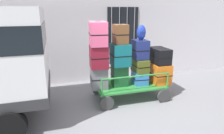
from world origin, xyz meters
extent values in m
plane|color=gray|center=(0.00, 0.00, 0.00)|extent=(40.00, 40.00, 0.00)
cube|color=silver|center=(0.00, 2.47, 2.50)|extent=(12.00, 0.30, 5.00)
cube|color=black|center=(0.62, 2.30, 2.00)|extent=(1.20, 0.04, 1.50)
cylinder|color=gray|center=(0.17, 2.26, 2.00)|extent=(0.03, 0.03, 1.50)
cylinder|color=gray|center=(0.47, 2.26, 2.00)|extent=(0.03, 0.03, 1.50)
cylinder|color=gray|center=(0.77, 2.26, 2.00)|extent=(0.03, 0.03, 1.50)
cylinder|color=gray|center=(1.07, 2.26, 2.00)|extent=(0.03, 0.03, 1.50)
cylinder|color=black|center=(-2.93, -0.85, 0.35)|extent=(0.70, 0.22, 0.70)
cube|color=#2D8438|center=(0.21, 0.45, 0.43)|extent=(2.08, 1.09, 0.05)
cylinder|color=#383838|center=(1.09, -0.11, 0.20)|extent=(0.41, 0.06, 0.41)
cylinder|color=#383838|center=(1.09, 1.02, 0.20)|extent=(0.41, 0.06, 0.41)
cylinder|color=#383838|center=(-0.67, -0.11, 0.20)|extent=(0.41, 0.06, 0.41)
cylinder|color=#383838|center=(-0.67, 1.02, 0.20)|extent=(0.41, 0.06, 0.41)
cylinder|color=#2D8438|center=(1.21, -0.05, 0.67)|extent=(0.04, 0.04, 0.43)
cylinder|color=#2D8438|center=(1.21, 0.96, 0.67)|extent=(0.04, 0.04, 0.43)
cylinder|color=#2D8438|center=(-0.79, -0.05, 0.67)|extent=(0.04, 0.04, 0.43)
cylinder|color=#2D8438|center=(-0.79, 0.96, 0.67)|extent=(0.04, 0.04, 0.43)
cylinder|color=#2D8438|center=(0.21, -0.05, 0.88)|extent=(2.00, 0.04, 0.04)
cylinder|color=#2D8438|center=(0.21, 0.96, 0.88)|extent=(2.00, 0.04, 0.04)
cube|color=slate|center=(-0.75, 0.45, 0.77)|extent=(0.48, 0.48, 0.63)
cube|color=black|center=(-0.75, 0.45, 0.77)|extent=(0.49, 0.49, 0.02)
cube|color=black|center=(-0.75, 0.45, 1.08)|extent=(0.16, 0.04, 0.02)
cube|color=maroon|center=(-0.75, 0.42, 1.40)|extent=(0.51, 0.57, 0.62)
cube|color=black|center=(-0.75, 0.42, 1.40)|extent=(0.52, 0.58, 0.02)
cube|color=black|center=(-0.75, 0.42, 1.70)|extent=(0.16, 0.04, 0.02)
cube|color=#CC4C72|center=(-0.75, 0.46, 2.03)|extent=(0.52, 0.75, 0.64)
cube|color=black|center=(-0.75, 0.46, 2.03)|extent=(0.53, 0.76, 0.02)
cube|color=black|center=(-0.75, 0.46, 2.35)|extent=(0.16, 0.05, 0.02)
cube|color=#194C28|center=(-0.11, 0.48, 0.77)|extent=(0.45, 0.38, 0.63)
cube|color=black|center=(-0.11, 0.48, 0.77)|extent=(0.46, 0.39, 0.02)
cube|color=black|center=(-0.11, 0.48, 1.08)|extent=(0.16, 0.03, 0.02)
cube|color=#0F5960|center=(-0.11, 0.44, 1.41)|extent=(0.50, 0.53, 0.63)
cube|color=black|center=(-0.11, 0.44, 1.41)|extent=(0.51, 0.54, 0.02)
cube|color=black|center=(-0.11, 0.44, 1.72)|extent=(0.16, 0.03, 0.02)
cube|color=brown|center=(-0.11, 0.45, 2.00)|extent=(0.37, 0.42, 0.54)
cube|color=black|center=(-0.11, 0.45, 2.00)|extent=(0.38, 0.43, 0.02)
cube|color=black|center=(-0.11, 0.45, 2.26)|extent=(0.13, 0.03, 0.02)
cube|color=#3372C6|center=(0.53, 0.43, 0.65)|extent=(0.44, 0.53, 0.39)
cube|color=black|center=(0.53, 0.43, 0.65)|extent=(0.45, 0.54, 0.02)
cube|color=black|center=(0.53, 0.43, 0.84)|extent=(0.14, 0.04, 0.02)
cube|color=#4C5119|center=(0.53, 0.44, 1.04)|extent=(0.40, 0.59, 0.37)
cube|color=black|center=(0.53, 0.44, 1.04)|extent=(0.41, 0.60, 0.02)
cube|color=black|center=(0.53, 0.44, 1.22)|extent=(0.13, 0.04, 0.02)
cube|color=navy|center=(0.53, 0.49, 1.52)|extent=(0.41, 0.50, 0.56)
cube|color=black|center=(0.53, 0.49, 1.52)|extent=(0.42, 0.51, 0.02)
cube|color=black|center=(0.53, 0.49, 1.79)|extent=(0.14, 0.03, 0.02)
cube|color=orange|center=(1.17, 0.43, 0.76)|extent=(0.53, 0.83, 0.60)
cube|color=black|center=(1.17, 0.43, 0.76)|extent=(0.54, 0.84, 0.02)
cube|color=black|center=(1.17, 0.43, 1.05)|extent=(0.16, 0.03, 0.02)
cube|color=black|center=(1.17, 0.44, 1.30)|extent=(0.45, 0.73, 0.47)
cube|color=black|center=(1.17, 0.44, 1.30)|extent=(0.46, 0.74, 0.02)
cube|color=black|center=(1.17, 0.44, 1.53)|extent=(0.15, 0.03, 0.02)
ellipsoid|color=navy|center=(0.53, 0.44, 2.03)|extent=(0.27, 0.19, 0.44)
cube|color=navy|center=(0.53, 0.35, 1.98)|extent=(0.14, 0.06, 0.15)
camera|label=1|loc=(-1.91, -4.83, 2.67)|focal=31.70mm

